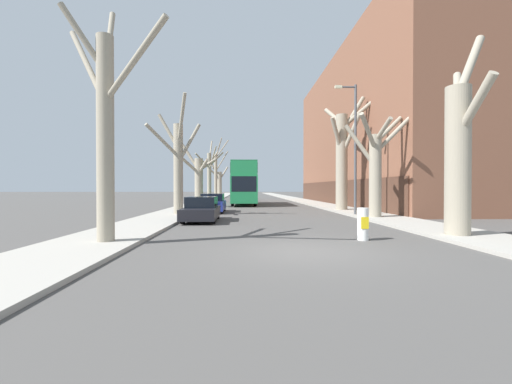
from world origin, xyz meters
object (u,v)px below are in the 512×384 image
(street_tree_left_5, at_px, (219,182))
(parked_car_0, at_px, (202,209))
(street_tree_left_1, at_px, (178,163))
(parked_car_1, at_px, (213,203))
(street_tree_left_2, at_px, (198,179))
(street_tree_left_3, at_px, (210,173))
(street_tree_right_1, at_px, (376,167))
(traffic_bollard, at_px, (363,224))
(double_decker_bus, at_px, (244,181))
(lamp_post, at_px, (354,143))
(street_tree_right_2, at_px, (343,155))
(street_tree_right_0, at_px, (459,150))
(street_tree_left_0, at_px, (105,124))
(street_tree_left_4, at_px, (217,173))

(street_tree_left_5, height_order, parked_car_0, street_tree_left_5)
(street_tree_left_1, height_order, parked_car_1, street_tree_left_1)
(street_tree_left_1, bearing_deg, parked_car_1, 57.41)
(parked_car_0, bearing_deg, street_tree_left_2, 98.17)
(parked_car_1, bearing_deg, street_tree_left_5, 93.33)
(street_tree_left_3, bearing_deg, street_tree_left_2, -90.07)
(street_tree_right_1, xyz_separation_m, traffic_bollard, (-3.58, -7.97, -2.47))
(double_decker_bus, xyz_separation_m, lamp_post, (6.93, -14.98, 2.13))
(street_tree_right_2, xyz_separation_m, traffic_bollard, (-3.60, -14.64, -3.77))
(street_tree_right_1, distance_m, lamp_post, 2.58)
(traffic_bollard, bearing_deg, street_tree_right_1, 65.79)
(street_tree_left_2, height_order, parked_car_1, street_tree_left_2)
(street_tree_right_0, bearing_deg, street_tree_left_2, 120.42)
(street_tree_left_3, bearing_deg, street_tree_right_1, -63.34)
(street_tree_left_3, height_order, double_decker_bus, street_tree_left_3)
(street_tree_left_2, bearing_deg, street_tree_left_3, 89.93)
(street_tree_right_2, distance_m, traffic_bollard, 15.54)
(street_tree_right_2, bearing_deg, street_tree_left_1, -161.61)
(street_tree_left_5, bearing_deg, street_tree_left_0, -89.80)
(street_tree_left_2, relative_size, lamp_post, 0.75)
(street_tree_left_5, distance_m, parked_car_1, 39.03)
(street_tree_right_2, relative_size, traffic_bollard, 7.98)
(street_tree_left_5, height_order, street_tree_right_2, street_tree_right_2)
(street_tree_left_0, distance_m, double_decker_bus, 25.88)
(street_tree_right_0, bearing_deg, parked_car_0, 146.55)
(street_tree_left_2, bearing_deg, street_tree_left_0, -90.29)
(street_tree_left_4, height_order, lamp_post, street_tree_left_4)
(street_tree_left_1, relative_size, street_tree_right_1, 1.25)
(street_tree_right_0, bearing_deg, street_tree_left_1, 139.27)
(double_decker_bus, distance_m, parked_car_1, 11.50)
(street_tree_left_5, distance_m, street_tree_right_0, 53.63)
(parked_car_1, bearing_deg, parked_car_0, -90.00)
(street_tree_left_0, relative_size, parked_car_0, 1.79)
(street_tree_left_4, xyz_separation_m, street_tree_right_2, (11.77, -26.61, 0.26))
(street_tree_right_0, bearing_deg, parked_car_1, 126.76)
(street_tree_left_3, relative_size, double_decker_bus, 0.77)
(lamp_post, bearing_deg, street_tree_left_4, 109.47)
(street_tree_left_0, bearing_deg, street_tree_left_3, 89.79)
(street_tree_left_2, bearing_deg, traffic_bollard, -68.18)
(street_tree_left_4, bearing_deg, double_decker_bus, -75.75)
(street_tree_left_3, xyz_separation_m, street_tree_left_5, (-0.31, 21.03, -0.69))
(double_decker_bus, bearing_deg, parked_car_0, -97.41)
(street_tree_right_1, bearing_deg, street_tree_left_1, 167.11)
(double_decker_bus, bearing_deg, street_tree_left_5, 99.38)
(street_tree_left_5, xyz_separation_m, parked_car_0, (2.27, -45.65, -2.35))
(parked_car_0, xyz_separation_m, lamp_post, (9.25, 2.88, 3.99))
(street_tree_left_2, bearing_deg, parked_car_1, -74.23)
(street_tree_left_2, relative_size, double_decker_bus, 0.60)
(street_tree_left_4, bearing_deg, traffic_bollard, -78.80)
(street_tree_left_0, bearing_deg, street_tree_left_2, 89.71)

